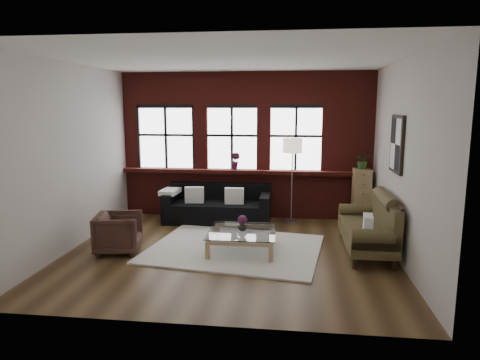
# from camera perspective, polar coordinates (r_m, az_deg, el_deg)

# --- Properties ---
(floor) EXTENTS (5.50, 5.50, 0.00)m
(floor) POSITION_cam_1_polar(r_m,az_deg,el_deg) (7.42, -1.34, -9.56)
(floor) COLOR #422D18
(floor) RESTS_ON ground
(ceiling) EXTENTS (5.50, 5.50, 0.00)m
(ceiling) POSITION_cam_1_polar(r_m,az_deg,el_deg) (7.04, -1.45, 15.84)
(ceiling) COLOR white
(ceiling) RESTS_ON ground
(wall_back) EXTENTS (5.50, 0.00, 5.50)m
(wall_back) POSITION_cam_1_polar(r_m,az_deg,el_deg) (9.52, 0.78, 4.61)
(wall_back) COLOR beige
(wall_back) RESTS_ON ground
(wall_front) EXTENTS (5.50, 0.00, 5.50)m
(wall_front) POSITION_cam_1_polar(r_m,az_deg,el_deg) (4.62, -5.86, -0.95)
(wall_front) COLOR beige
(wall_front) RESTS_ON ground
(wall_left) EXTENTS (0.00, 5.00, 5.00)m
(wall_left) POSITION_cam_1_polar(r_m,az_deg,el_deg) (7.93, -21.50, 2.90)
(wall_left) COLOR beige
(wall_left) RESTS_ON ground
(wall_right) EXTENTS (0.00, 5.00, 5.00)m
(wall_right) POSITION_cam_1_polar(r_m,az_deg,el_deg) (7.19, 20.86, 2.30)
(wall_right) COLOR beige
(wall_right) RESTS_ON ground
(brick_backwall) EXTENTS (5.50, 0.12, 3.20)m
(brick_backwall) POSITION_cam_1_polar(r_m,az_deg,el_deg) (9.46, 0.74, 4.58)
(brick_backwall) COLOR maroon
(brick_backwall) RESTS_ON floor
(sill_ledge) EXTENTS (5.50, 0.30, 0.08)m
(sill_ledge) POSITION_cam_1_polar(r_m,az_deg,el_deg) (9.44, 0.67, 1.14)
(sill_ledge) COLOR maroon
(sill_ledge) RESTS_ON brick_backwall
(window_left) EXTENTS (1.38, 0.10, 1.50)m
(window_left) POSITION_cam_1_polar(r_m,az_deg,el_deg) (9.81, -9.81, 5.51)
(window_left) COLOR black
(window_left) RESTS_ON brick_backwall
(window_mid) EXTENTS (1.38, 0.10, 1.50)m
(window_mid) POSITION_cam_1_polar(r_m,az_deg,el_deg) (9.49, -1.06, 5.51)
(window_mid) COLOR black
(window_mid) RESTS_ON brick_backwall
(window_right) EXTENTS (1.38, 0.10, 1.50)m
(window_right) POSITION_cam_1_polar(r_m,az_deg,el_deg) (9.40, 7.46, 5.39)
(window_right) COLOR black
(window_right) RESTS_ON brick_backwall
(wall_poster) EXTENTS (0.05, 0.74, 0.94)m
(wall_poster) POSITION_cam_1_polar(r_m,az_deg,el_deg) (7.45, 20.20, 4.51)
(wall_poster) COLOR black
(wall_poster) RESTS_ON wall_right
(shag_rug) EXTENTS (3.19, 2.66, 0.03)m
(shag_rug) POSITION_cam_1_polar(r_m,az_deg,el_deg) (7.53, -0.73, -9.13)
(shag_rug) COLOR silver
(shag_rug) RESTS_ON floor
(dark_sofa) EXTENTS (2.25, 0.91, 0.82)m
(dark_sofa) POSITION_cam_1_polar(r_m,az_deg,el_deg) (9.19, -3.01, -3.11)
(dark_sofa) COLOR black
(dark_sofa) RESTS_ON floor
(pillow_a) EXTENTS (0.42, 0.20, 0.34)m
(pillow_a) POSITION_cam_1_polar(r_m,az_deg,el_deg) (9.15, -6.11, -1.99)
(pillow_a) COLOR white
(pillow_a) RESTS_ON dark_sofa
(pillow_b) EXTENTS (0.41, 0.17, 0.34)m
(pillow_b) POSITION_cam_1_polar(r_m,az_deg,el_deg) (9.00, -0.77, -2.13)
(pillow_b) COLOR white
(pillow_b) RESTS_ON dark_sofa
(vintage_settee) EXTENTS (0.85, 1.92, 1.02)m
(vintage_settee) POSITION_cam_1_polar(r_m,az_deg,el_deg) (7.60, 16.51, -5.48)
(vintage_settee) COLOR #473E21
(vintage_settee) RESTS_ON floor
(pillow_settee) EXTENTS (0.19, 0.39, 0.34)m
(pillow_settee) POSITION_cam_1_polar(r_m,az_deg,el_deg) (7.00, 16.68, -5.88)
(pillow_settee) COLOR white
(pillow_settee) RESTS_ON vintage_settee
(armchair) EXTENTS (0.87, 0.86, 0.67)m
(armchair) POSITION_cam_1_polar(r_m,az_deg,el_deg) (7.61, -15.88, -6.78)
(armchair) COLOR #37221B
(armchair) RESTS_ON floor
(coffee_table) EXTENTS (1.15, 1.15, 0.38)m
(coffee_table) POSITION_cam_1_polar(r_m,az_deg,el_deg) (7.38, 0.31, -8.18)
(coffee_table) COLOR #A48759
(coffee_table) RESTS_ON shag_rug
(vase) EXTENTS (0.16, 0.16, 0.16)m
(vase) POSITION_cam_1_polar(r_m,az_deg,el_deg) (7.30, 0.31, -6.18)
(vase) COLOR #B2B2B2
(vase) RESTS_ON coffee_table
(flowers) EXTENTS (0.16, 0.16, 0.16)m
(flowers) POSITION_cam_1_polar(r_m,az_deg,el_deg) (7.27, 0.31, -5.34)
(flowers) COLOR #551D40
(flowers) RESTS_ON vase
(drawer_chest) EXTENTS (0.36, 0.36, 1.18)m
(drawer_chest) POSITION_cam_1_polar(r_m,az_deg,el_deg) (9.33, 15.86, -2.15)
(drawer_chest) COLOR #A48759
(drawer_chest) RESTS_ON floor
(potted_plant_top) EXTENTS (0.35, 0.31, 0.36)m
(potted_plant_top) POSITION_cam_1_polar(r_m,az_deg,el_deg) (9.21, 16.09, 2.54)
(potted_plant_top) COLOR #2D5923
(potted_plant_top) RESTS_ON drawer_chest
(floor_lamp) EXTENTS (0.40, 0.40, 1.96)m
(floor_lamp) POSITION_cam_1_polar(r_m,az_deg,el_deg) (9.10, 6.94, 0.35)
(floor_lamp) COLOR #A5A5A8
(floor_lamp) RESTS_ON floor
(sill_plant) EXTENTS (0.27, 0.25, 0.39)m
(sill_plant) POSITION_cam_1_polar(r_m,az_deg,el_deg) (9.40, -0.62, 2.56)
(sill_plant) COLOR #551D40
(sill_plant) RESTS_ON sill_ledge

